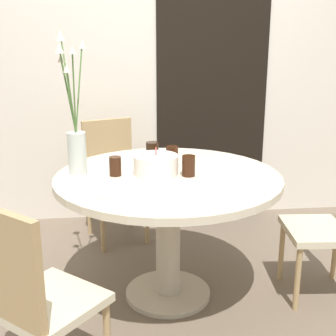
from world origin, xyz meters
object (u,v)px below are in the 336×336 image
object	(u,v)px
chair_right_flank	(113,173)
birthday_cake	(156,165)
drink_glass_2	(189,166)
drink_glass_3	(152,150)
drink_glass_1	(172,156)
chair_far_back	(336,216)
flower_vase	(75,132)
chair_near_front	(32,293)
drink_glass_0	(115,166)
side_plate	(118,193)

from	to	relation	value
chair_right_flank	birthday_cake	world-z (taller)	birthday_cake
drink_glass_2	drink_glass_3	xyz separation A→B (m)	(-0.17, 0.39, -0.01)
birthday_cake	drink_glass_1	size ratio (longest dim) A/B	2.22
chair_right_flank	chair_far_back	size ratio (longest dim) A/B	1.00
chair_far_back	flower_vase	size ratio (longest dim) A/B	1.15
birthday_cake	flower_vase	size ratio (longest dim) A/B	0.32
drink_glass_3	chair_near_front	bearing A→B (deg)	-117.89
drink_glass_0	drink_glass_1	size ratio (longest dim) A/B	0.95
drink_glass_1	birthday_cake	bearing A→B (deg)	-121.37
drink_glass_1	drink_glass_3	size ratio (longest dim) A/B	1.08
chair_far_back	drink_glass_2	xyz separation A→B (m)	(-0.85, 0.05, 0.32)
drink_glass_2	drink_glass_3	world-z (taller)	drink_glass_2
chair_near_front	flower_vase	world-z (taller)	flower_vase
flower_vase	drink_glass_0	distance (m)	0.29
chair_far_back	side_plate	world-z (taller)	chair_far_back
side_plate	drink_glass_0	world-z (taller)	drink_glass_0
chair_far_back	drink_glass_1	xyz separation A→B (m)	(-0.92, 0.28, 0.31)
chair_near_front	chair_far_back	size ratio (longest dim) A/B	1.00
birthday_cake	drink_glass_0	distance (m)	0.22
chair_right_flank	drink_glass_2	world-z (taller)	chair_right_flank
flower_vase	drink_glass_2	world-z (taller)	flower_vase
chair_near_front	side_plate	xyz separation A→B (m)	(0.36, 0.45, 0.26)
chair_near_front	drink_glass_1	size ratio (longest dim) A/B	7.96
birthday_cake	flower_vase	bearing A→B (deg)	170.51
birthday_cake	flower_vase	distance (m)	0.48
chair_near_front	drink_glass_2	world-z (taller)	chair_near_front
birthday_cake	side_plate	world-z (taller)	birthday_cake
drink_glass_1	drink_glass_2	bearing A→B (deg)	-74.65
side_plate	drink_glass_3	world-z (taller)	drink_glass_3
drink_glass_3	drink_glass_1	bearing A→B (deg)	-56.16
birthday_cake	drink_glass_1	distance (m)	0.21
drink_glass_0	drink_glass_1	distance (m)	0.38
chair_near_front	chair_far_back	distance (m)	1.73
chair_near_front	drink_glass_2	bearing A→B (deg)	-95.70
birthday_cake	drink_glass_2	xyz separation A→B (m)	(0.18, -0.05, 0.00)
drink_glass_1	drink_glass_3	xyz separation A→B (m)	(-0.11, 0.16, -0.00)
birthday_cake	drink_glass_2	distance (m)	0.18
birthday_cake	flower_vase	world-z (taller)	flower_vase
birthday_cake	flower_vase	xyz separation A→B (m)	(-0.44, 0.07, 0.18)
drink_glass_0	drink_glass_1	world-z (taller)	drink_glass_1
birthday_cake	drink_glass_3	xyz separation A→B (m)	(0.01, 0.34, -0.00)
chair_far_back	chair_near_front	bearing A→B (deg)	-63.27
drink_glass_0	drink_glass_3	xyz separation A→B (m)	(0.23, 0.34, -0.00)
flower_vase	drink_glass_2	size ratio (longest dim) A/B	6.76
flower_vase	drink_glass_3	size ratio (longest dim) A/B	7.47
side_plate	drink_glass_3	bearing A→B (deg)	71.19
birthday_cake	chair_near_front	bearing A→B (deg)	-127.30
side_plate	drink_glass_2	xyz separation A→B (m)	(0.39, 0.25, 0.05)
chair_near_front	side_plate	distance (m)	0.63
chair_far_back	drink_glass_1	size ratio (longest dim) A/B	7.96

